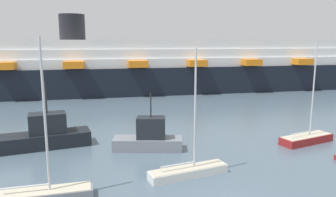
# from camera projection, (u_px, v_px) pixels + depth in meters

# --- Properties ---
(sailboat_1) EXTENTS (5.44, 1.49, 8.72)m
(sailboat_1) POSITION_uv_depth(u_px,v_px,m) (42.00, 193.00, 17.14)
(sailboat_1) COLOR gray
(sailboat_1) RESTS_ON ground_plane
(sailboat_2) EXTENTS (5.15, 2.65, 8.35)m
(sailboat_2) POSITION_uv_depth(u_px,v_px,m) (306.00, 138.00, 26.95)
(sailboat_2) COLOR maroon
(sailboat_2) RESTS_ON ground_plane
(sailboat_3) EXTENTS (5.34, 2.19, 8.07)m
(sailboat_3) POSITION_uv_depth(u_px,v_px,m) (189.00, 170.00, 20.29)
(sailboat_3) COLOR white
(sailboat_3) RESTS_ON ground_plane
(fishing_boat_0) EXTENTS (5.67, 2.93, 4.54)m
(fishing_boat_0) POSITION_uv_depth(u_px,v_px,m) (149.00, 138.00, 25.23)
(fishing_boat_0) COLOR gray
(fishing_boat_0) RESTS_ON ground_plane
(fishing_boat_1) EXTENTS (7.53, 3.47, 5.35)m
(fishing_boat_1) POSITION_uv_depth(u_px,v_px,m) (45.00, 135.00, 25.80)
(fishing_boat_1) COLOR black
(fishing_boat_1) RESTS_ON ground_plane
(cruise_ship) EXTENTS (80.34, 12.79, 12.77)m
(cruise_ship) POSITION_uv_depth(u_px,v_px,m) (160.00, 68.00, 55.21)
(cruise_ship) COLOR black
(cruise_ship) RESTS_ON ground_plane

